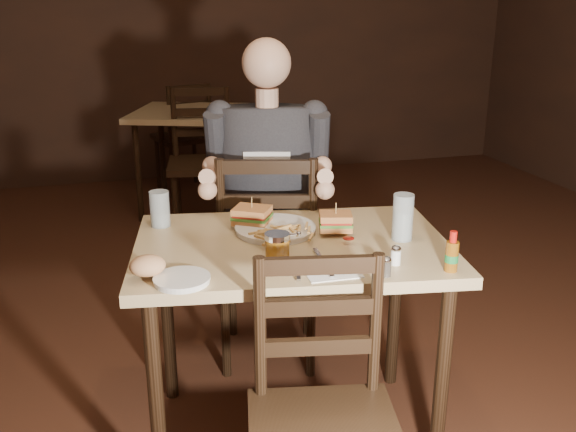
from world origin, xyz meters
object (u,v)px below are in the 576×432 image
object	(u,v)px
diner	(267,153)
hot_sauce	(452,251)
side_plate	(182,281)
bg_chair_near	(202,164)
syrup_dispenser	(277,249)
chair_far	(269,256)
glass_right	(403,217)
bg_table	(190,122)
bg_chair_far	(182,137)
dinner_plate	(275,230)
glass_left	(160,209)
main_table	(292,268)

from	to	relation	value
diner	hot_sauce	world-z (taller)	diner
side_plate	hot_sauce	bearing A→B (deg)	-9.82
bg_chair_near	syrup_dispenser	size ratio (longest dim) A/B	9.48
chair_far	glass_right	world-z (taller)	chair_far
bg_table	bg_chair_far	distance (m)	0.59
chair_far	bg_chair_near	size ratio (longest dim) A/B	0.99
bg_chair_far	bg_chair_near	bearing A→B (deg)	75.29
chair_far	hot_sauce	world-z (taller)	chair_far
dinner_plate	glass_left	world-z (taller)	glass_left
bg_chair_near	syrup_dispenser	bearing A→B (deg)	-83.57
glass_right	side_plate	xyz separation A→B (m)	(-0.78, -0.15, -0.08)
bg_table	bg_chair_far	bearing A→B (deg)	90.00
diner	glass_right	world-z (taller)	diner
diner	syrup_dispenser	distance (m)	0.72
bg_chair_near	side_plate	world-z (taller)	bg_chair_near
syrup_dispenser	diner	bearing A→B (deg)	87.58
bg_table	bg_chair_far	world-z (taller)	bg_chair_far
bg_table	hot_sauce	world-z (taller)	hot_sauce
chair_far	dinner_plate	distance (m)	0.55
dinner_plate	bg_chair_far	bearing A→B (deg)	89.11
chair_far	bg_chair_far	distance (m)	2.80
bg_table	bg_chair_far	xyz separation A→B (m)	(0.00, 0.55, -0.22)
dinner_plate	hot_sauce	bearing A→B (deg)	-48.20
bg_chair_far	side_plate	bearing A→B (deg)	68.54
diner	dinner_plate	distance (m)	0.45
main_table	side_plate	xyz separation A→B (m)	(-0.40, -0.22, 0.10)
glass_right	glass_left	bearing A→B (deg)	155.06
chair_far	diner	world-z (taller)	diner
chair_far	bg_chair_far	size ratio (longest dim) A/B	1.07
chair_far	syrup_dispenser	world-z (taller)	chair_far
hot_sauce	glass_left	bearing A→B (deg)	141.19
glass_right	hot_sauce	size ratio (longest dim) A/B	1.25
chair_far	glass_right	bearing A→B (deg)	131.55
bg_chair_near	bg_chair_far	bearing A→B (deg)	99.25
diner	glass_left	xyz separation A→B (m)	(-0.46, -0.23, -0.13)
glass_right	side_plate	bearing A→B (deg)	-169.03
main_table	diner	xyz separation A→B (m)	(0.05, 0.53, 0.29)
bg_chair_far	syrup_dispenser	world-z (taller)	bg_chair_far
bg_chair_near	glass_left	xyz separation A→B (m)	(-0.44, -1.97, 0.34)
chair_far	hot_sauce	size ratio (longest dim) A/B	7.55
chair_far	hot_sauce	bearing A→B (deg)	125.56
bg_chair_near	syrup_dispenser	distance (m)	2.46
bg_table	glass_right	xyz separation A→B (m)	(0.35, -2.89, 0.17)
bg_chair_far	diner	size ratio (longest dim) A/B	1.00
bg_chair_near	diner	bearing A→B (deg)	-79.96
bg_table	glass_left	world-z (taller)	glass_left
main_table	dinner_plate	world-z (taller)	dinner_plate
chair_far	main_table	bearing A→B (deg)	99.51
bg_chair_near	glass_left	size ratio (longest dim) A/B	7.48
bg_chair_far	glass_left	bearing A→B (deg)	67.15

